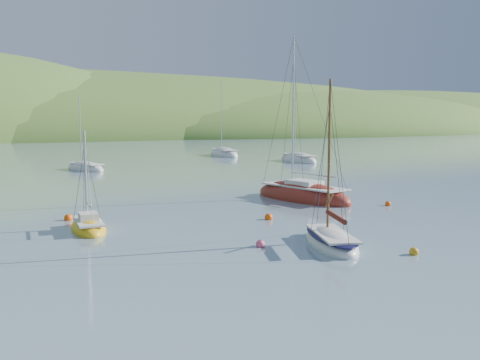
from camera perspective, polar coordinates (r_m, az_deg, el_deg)
name	(u,v)px	position (r m, az deg, el deg)	size (l,w,h in m)	color
ground	(319,247)	(25.51, 8.44, -7.12)	(700.00, 700.00, 0.00)	slate
shoreline_hills	(3,136)	(193.17, -23.96, 4.32)	(690.00, 135.00, 56.00)	#3A6627
daysailer_white	(331,241)	(25.96, 9.71, -6.44)	(3.63, 5.85, 8.45)	silver
sloop_red	(302,197)	(39.79, 6.68, -1.77)	(5.19, 9.30, 13.04)	maroon
sailboat_yellow	(89,227)	(30.05, -15.85, -4.89)	(1.93, 4.49, 5.87)	#EDB016
distant_sloop_a	(85,169)	(64.28, -16.18, 1.16)	(4.65, 7.02, 9.47)	silver
distant_sloop_b	(224,155)	(84.75, -1.73, 2.73)	(3.66, 9.15, 12.82)	silver
distant_sloop_d	(298,160)	(74.12, 6.24, 2.11)	(3.28, 8.50, 11.98)	silver
mooring_buoys	(249,224)	(30.05, 0.93, -4.70)	(21.18, 15.32, 0.50)	#C48A14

